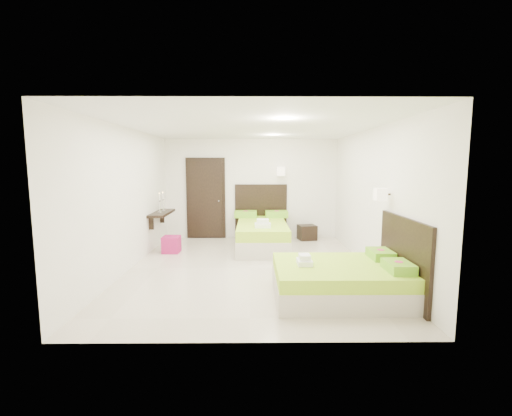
{
  "coord_description": "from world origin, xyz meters",
  "views": [
    {
      "loc": [
        0.04,
        -6.26,
        1.92
      ],
      "look_at": [
        0.1,
        0.3,
        1.1
      ],
      "focal_mm": 24.0,
      "sensor_mm": 36.0,
      "label": 1
    }
  ],
  "objects_px": {
    "bed_single": "(262,232)",
    "ottoman": "(171,244)",
    "bed_double": "(345,278)",
    "nightstand": "(307,232)"
  },
  "relations": [
    {
      "from": "ottoman",
      "to": "bed_double",
      "type": "bearing_deg",
      "value": -39.7
    },
    {
      "from": "bed_single",
      "to": "ottoman",
      "type": "relative_size",
      "value": 6.28
    },
    {
      "from": "nightstand",
      "to": "ottoman",
      "type": "relative_size",
      "value": 1.19
    },
    {
      "from": "bed_double",
      "to": "nightstand",
      "type": "relative_size",
      "value": 4.39
    },
    {
      "from": "bed_single",
      "to": "nightstand",
      "type": "height_order",
      "value": "bed_single"
    },
    {
      "from": "bed_single",
      "to": "bed_double",
      "type": "distance_m",
      "value": 3.36
    },
    {
      "from": "nightstand",
      "to": "ottoman",
      "type": "height_order",
      "value": "nightstand"
    },
    {
      "from": "bed_single",
      "to": "ottoman",
      "type": "height_order",
      "value": "bed_single"
    },
    {
      "from": "bed_double",
      "to": "ottoman",
      "type": "relative_size",
      "value": 5.2
    },
    {
      "from": "nightstand",
      "to": "bed_single",
      "type": "bearing_deg",
      "value": -160.31
    }
  ]
}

